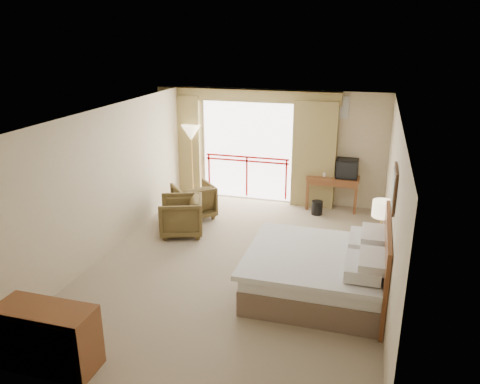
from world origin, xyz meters
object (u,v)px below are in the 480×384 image
(table_lamp, at_px, (382,209))
(armchair_near, at_px, (182,234))
(bed, at_px, (319,271))
(nightstand, at_px, (378,252))
(armchair_far, at_px, (194,216))
(floor_lamp, at_px, (191,136))
(wastebasket, at_px, (317,208))
(dresser, at_px, (47,337))
(tv, at_px, (347,169))
(side_table, at_px, (175,204))
(desk, at_px, (333,183))

(table_lamp, height_order, armchair_near, table_lamp)
(bed, height_order, armchair_near, bed)
(nightstand, height_order, armchair_far, nightstand)
(floor_lamp, bearing_deg, bed, -46.00)
(armchair_far, xyz_separation_m, armchair_near, (0.10, -0.96, 0.00))
(wastebasket, relative_size, dresser, 0.26)
(bed, distance_m, nightstand, 1.46)
(armchair_far, bearing_deg, tv, 161.27)
(side_table, bearing_deg, nightstand, -14.34)
(bed, xyz_separation_m, desk, (-0.17, 3.95, 0.23))
(dresser, bearing_deg, floor_lamp, 97.60)
(bed, relative_size, desk, 1.78)
(table_lamp, bearing_deg, floor_lamp, 150.61)
(nightstand, bearing_deg, armchair_near, 178.03)
(armchair_near, distance_m, dresser, 4.21)
(wastebasket, xyz_separation_m, floor_lamp, (-3.16, 0.34, 1.41))
(tv, relative_size, armchair_far, 0.58)
(table_lamp, height_order, floor_lamp, floor_lamp)
(desk, xyz_separation_m, side_table, (-3.26, -1.69, -0.26))
(table_lamp, xyz_separation_m, floor_lamp, (-4.50, 2.54, 0.50))
(dresser, bearing_deg, table_lamp, 46.92)
(nightstand, xyz_separation_m, armchair_near, (-3.89, 0.38, -0.30))
(desk, bearing_deg, table_lamp, -65.67)
(tv, xyz_separation_m, side_table, (-3.56, -1.63, -0.64))
(desk, distance_m, floor_lamp, 3.58)
(armchair_far, height_order, armchair_near, armchair_near)
(nightstand, bearing_deg, dresser, -131.94)
(bed, xyz_separation_m, floor_lamp, (-3.61, 3.74, 1.19))
(floor_lamp, bearing_deg, armchair_far, -67.47)
(tv, xyz_separation_m, armchair_near, (-3.12, -2.36, -1.00))
(tv, distance_m, dresser, 7.28)
(side_table, bearing_deg, dresser, -84.83)
(table_lamp, bearing_deg, armchair_near, 175.18)
(side_table, bearing_deg, tv, 24.57)
(armchair_near, height_order, floor_lamp, floor_lamp)
(armchair_near, bearing_deg, table_lamp, 65.18)
(floor_lamp, bearing_deg, desk, 3.49)
(armchair_near, bearing_deg, desk, 110.57)
(wastebasket, height_order, dresser, dresser)
(table_lamp, bearing_deg, desk, 111.18)
(table_lamp, xyz_separation_m, desk, (-1.06, 2.75, -0.46))
(tv, height_order, armchair_near, tv)
(bed, relative_size, armchair_near, 2.46)
(nightstand, relative_size, armchair_far, 0.71)
(desk, height_order, tv, tv)
(table_lamp, relative_size, dresser, 0.50)
(wastebasket, xyz_separation_m, armchair_far, (-2.64, -0.91, -0.16))
(armchair_near, xyz_separation_m, side_table, (-0.44, 0.73, 0.35))
(desk, height_order, armchair_far, desk)
(bed, bearing_deg, desk, 92.53)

